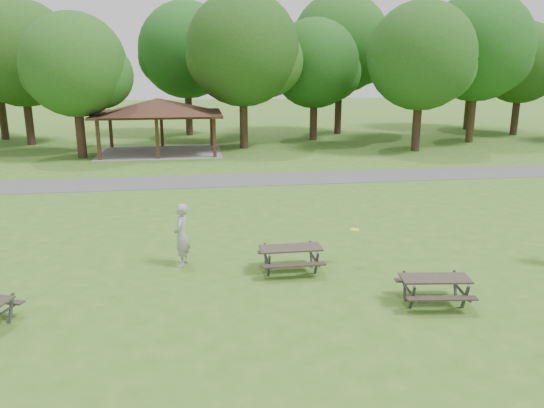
% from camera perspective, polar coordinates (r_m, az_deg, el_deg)
% --- Properties ---
extents(ground, '(160.00, 160.00, 0.00)m').
position_cam_1_polar(ground, '(15.13, -1.56, -8.79)').
color(ground, '#3A661D').
rests_on(ground, ground).
extents(asphalt_path, '(120.00, 3.20, 0.02)m').
position_cam_1_polar(asphalt_path, '(28.46, -4.93, 2.55)').
color(asphalt_path, '#4B4B4D').
rests_on(asphalt_path, ground).
extents(pavilion, '(8.60, 7.01, 3.76)m').
position_cam_1_polar(pavilion, '(37.96, -12.13, 10.04)').
color(pavilion, '#372414').
rests_on(pavilion, ground).
extents(tree_row_c, '(8.19, 7.80, 10.67)m').
position_cam_1_polar(tree_row_c, '(44.52, -25.20, 14.15)').
color(tree_row_c, black).
rests_on(tree_row_c, ground).
extents(tree_row_d, '(6.93, 6.60, 9.27)m').
position_cam_1_polar(tree_row_d, '(37.02, -20.34, 13.55)').
color(tree_row_d, black).
rests_on(tree_row_d, ground).
extents(tree_row_e, '(8.40, 8.00, 11.02)m').
position_cam_1_polar(tree_row_e, '(38.97, -3.01, 15.93)').
color(tree_row_e, black).
rests_on(tree_row_e, ground).
extents(tree_row_f, '(7.35, 7.00, 9.55)m').
position_cam_1_polar(tree_row_f, '(43.39, 4.71, 14.56)').
color(tree_row_f, '#301F15').
rests_on(tree_row_f, ground).
extents(tree_row_g, '(7.77, 7.40, 10.25)m').
position_cam_1_polar(tree_row_g, '(39.08, 15.86, 14.74)').
color(tree_row_g, black).
rests_on(tree_row_g, ground).
extents(tree_row_h, '(8.61, 8.20, 11.37)m').
position_cam_1_polar(tree_row_h, '(44.90, 21.34, 15.15)').
color(tree_row_h, '#322416').
rests_on(tree_row_h, ground).
extents(tree_row_i, '(7.14, 6.80, 9.52)m').
position_cam_1_polar(tree_row_i, '(50.97, 25.28, 13.36)').
color(tree_row_i, black).
rests_on(tree_row_i, ground).
extents(tree_deep_b, '(8.40, 8.00, 11.13)m').
position_cam_1_polar(tree_deep_b, '(46.80, -9.06, 15.73)').
color(tree_deep_b, '#301F15').
rests_on(tree_deep_b, ground).
extents(tree_deep_c, '(8.82, 8.40, 11.90)m').
position_cam_1_polar(tree_deep_c, '(47.54, 7.46, 16.45)').
color(tree_deep_c, black).
rests_on(tree_deep_c, ground).
extents(tree_deep_d, '(8.40, 8.00, 11.27)m').
position_cam_1_polar(tree_deep_d, '(53.83, 20.91, 14.99)').
color(tree_deep_d, black).
rests_on(tree_deep_d, ground).
extents(picnic_table_middle, '(1.85, 1.50, 0.80)m').
position_cam_1_polar(picnic_table_middle, '(15.91, 2.01, -5.29)').
color(picnic_table_middle, '#312923').
rests_on(picnic_table_middle, ground).
extents(picnic_table_far, '(1.92, 1.61, 0.76)m').
position_cam_1_polar(picnic_table_far, '(14.47, 17.11, -8.21)').
color(picnic_table_far, '#2F2822').
rests_on(picnic_table_far, ground).
extents(frisbee_in_flight, '(0.35, 0.35, 0.02)m').
position_cam_1_polar(frisbee_in_flight, '(16.41, 8.90, -2.75)').
color(frisbee_in_flight, '#FFF828').
rests_on(frisbee_in_flight, ground).
extents(frisbee_thrower, '(0.63, 0.81, 1.97)m').
position_cam_1_polar(frisbee_thrower, '(16.48, -9.70, -3.32)').
color(frisbee_thrower, '#979799').
rests_on(frisbee_thrower, ground).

